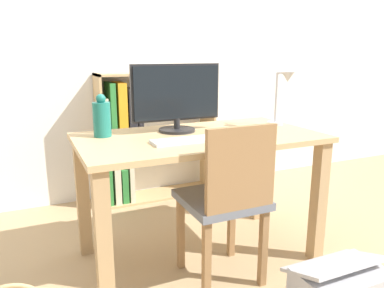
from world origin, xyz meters
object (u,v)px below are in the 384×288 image
(desk_lamp, at_px, (282,94))
(vase, at_px, (102,118))
(chair, at_px, (227,197))
(bookshelf, at_px, (135,138))
(keyboard, at_px, (190,140))
(monitor, at_px, (177,96))

(desk_lamp, bearing_deg, vase, 171.66)
(chair, relative_size, bookshelf, 0.83)
(vase, bearing_deg, keyboard, -38.45)
(keyboard, distance_m, bookshelf, 1.17)
(keyboard, xyz_separation_m, bookshelf, (0.03, 1.15, -0.22))
(keyboard, relative_size, vase, 1.73)
(keyboard, bearing_deg, vase, 141.55)
(monitor, distance_m, vase, 0.44)
(desk_lamp, relative_size, bookshelf, 0.33)
(vase, xyz_separation_m, bookshelf, (0.41, 0.84, -0.32))
(monitor, relative_size, bookshelf, 0.52)
(monitor, relative_size, chair, 0.62)
(vase, distance_m, bookshelf, 0.99)
(vase, bearing_deg, chair, -43.42)
(monitor, bearing_deg, desk_lamp, -10.89)
(vase, height_order, desk_lamp, desk_lamp)
(monitor, xyz_separation_m, keyboard, (-0.04, -0.27, -0.20))
(monitor, distance_m, bookshelf, 0.97)
(monitor, height_order, bookshelf, monitor)
(desk_lamp, xyz_separation_m, bookshelf, (-0.66, 1.00, -0.42))
(monitor, relative_size, keyboard, 1.32)
(monitor, relative_size, vase, 2.29)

